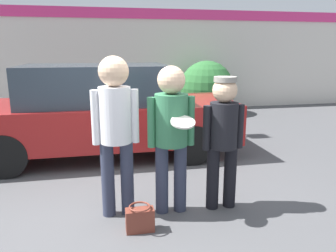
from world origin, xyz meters
TOP-DOWN VIEW (x-y plane):
  - ground_plane at (0.00, 0.00)m, footprint 56.00×56.00m
  - storefront_building at (0.00, 6.58)m, footprint 24.00×0.22m
  - person_left at (-0.28, -0.12)m, footprint 0.52×0.35m
  - person_middle_with_frisbee at (0.34, -0.17)m, footprint 0.54×0.58m
  - person_right at (0.95, -0.19)m, footprint 0.50×0.33m
  - parked_car_near at (-0.45, 2.17)m, footprint 4.71×1.81m
  - shrub at (2.65, 5.61)m, footprint 1.57×1.57m
  - handbag at (-0.08, -0.55)m, footprint 0.30×0.23m

SIDE VIEW (x-z plane):
  - ground_plane at x=0.00m, z-range 0.00..0.00m
  - handbag at x=-0.08m, z-range -0.01..0.29m
  - shrub at x=2.65m, z-range 0.00..1.57m
  - parked_car_near at x=-0.45m, z-range -0.01..1.63m
  - person_right at x=0.95m, z-range 0.15..1.74m
  - person_middle_with_frisbee at x=0.34m, z-range 0.18..1.90m
  - person_left at x=-0.28m, z-range 0.19..2.02m
  - storefront_building at x=0.00m, z-range 0.03..3.11m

